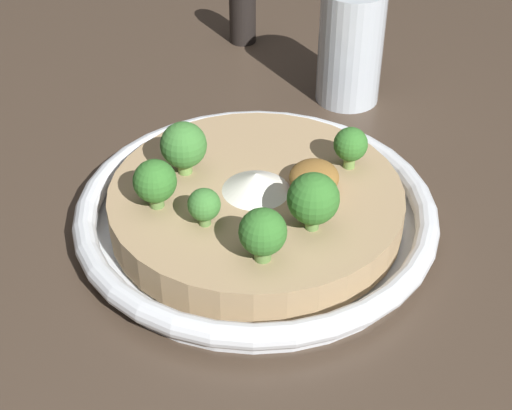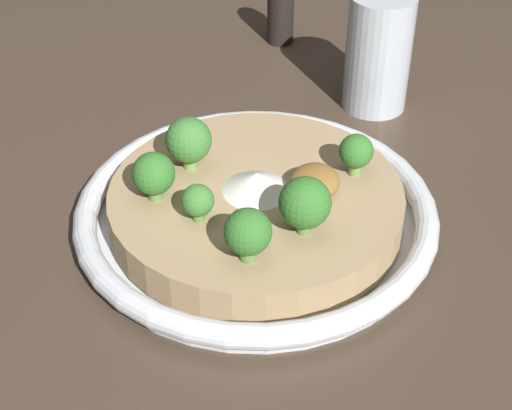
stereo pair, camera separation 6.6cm
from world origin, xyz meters
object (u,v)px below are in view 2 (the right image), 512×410
object	(u,v)px
pepper_shaker	(281,7)
risotto_bowl	(256,210)
broccoli_back	(189,141)
broccoli_front	(305,203)
broccoli_back_left	(154,174)
drinking_glass	(378,53)
broccoli_front_left	(248,233)
broccoli_left	(198,201)
broccoli_front_right	(356,152)

from	to	relation	value
pepper_shaker	risotto_bowl	bearing A→B (deg)	-165.36
broccoli_back	pepper_shaker	xyz separation A→B (m)	(0.33, 0.03, -0.02)
broccoli_front	broccoli_back	size ratio (longest dim) A/B	1.03
broccoli_front	broccoli_back	xyz separation A→B (m)	(0.05, 0.12, -0.00)
risotto_bowl	broccoli_back	distance (m)	0.08
risotto_bowl	broccoli_back_left	xyz separation A→B (m)	(-0.04, 0.07, 0.05)
risotto_bowl	drinking_glass	xyz separation A→B (m)	(0.24, -0.05, 0.04)
broccoli_back	broccoli_front	bearing A→B (deg)	-113.65
risotto_bowl	pepper_shaker	world-z (taller)	pepper_shaker
broccoli_front_left	broccoli_left	size ratio (longest dim) A/B	1.36
broccoli_front_left	broccoli_front_right	world-z (taller)	broccoli_front_left
broccoli_front	pepper_shaker	world-z (taller)	same
broccoli_back_left	broccoli_back	bearing A→B (deg)	-10.42
broccoli_front_left	pepper_shaker	distance (m)	0.44
broccoli_front	drinking_glass	world-z (taller)	drinking_glass
broccoli_front_left	drinking_glass	bearing A→B (deg)	-4.90
broccoli_left	pepper_shaker	world-z (taller)	pepper_shaker
broccoli_left	pepper_shaker	xyz separation A→B (m)	(0.40, 0.06, -0.01)
risotto_bowl	broccoli_front_right	bearing A→B (deg)	-55.00
pepper_shaker	broccoli_front	bearing A→B (deg)	-159.60
risotto_bowl	broccoli_back	world-z (taller)	broccoli_back
broccoli_front	broccoli_left	distance (m)	0.08
broccoli_front_left	broccoli_front_right	distance (m)	0.14
risotto_bowl	broccoli_left	xyz separation A→B (m)	(-0.05, 0.03, 0.04)
broccoli_left	broccoli_front	bearing A→B (deg)	-81.14
broccoli_front	broccoli_left	size ratio (longest dim) A/B	1.52
broccoli_back	pepper_shaker	size ratio (longest dim) A/B	0.53
broccoli_back_left	drinking_glass	world-z (taller)	drinking_glass
broccoli_front_left	broccoli_back	bearing A→B (deg)	42.59
broccoli_back_left	risotto_bowl	bearing A→B (deg)	-63.25
broccoli_back	broccoli_left	xyz separation A→B (m)	(-0.06, -0.03, -0.01)
broccoli_left	pepper_shaker	distance (m)	0.40
broccoli_back_left	pepper_shaker	bearing A→B (deg)	2.50
broccoli_left	drinking_glass	xyz separation A→B (m)	(0.29, -0.08, 0.00)
risotto_bowl	broccoli_left	bearing A→B (deg)	149.88
broccoli_front_left	drinking_glass	size ratio (longest dim) A/B	0.36
risotto_bowl	broccoli_back	xyz separation A→B (m)	(0.01, 0.06, 0.05)
broccoli_front	broccoli_back_left	bearing A→B (deg)	89.34
drinking_glass	broccoli_front_right	bearing A→B (deg)	-173.40
broccoli_front	broccoli_front_left	bearing A→B (deg)	145.21
risotto_bowl	broccoli_front_left	bearing A→B (deg)	-164.63
broccoli_front	broccoli_back	bearing A→B (deg)	66.35
broccoli_front_right	broccoli_back_left	size ratio (longest dim) A/B	0.90
broccoli_front_left	drinking_glass	distance (m)	0.32
broccoli_left	drinking_glass	bearing A→B (deg)	-15.51
broccoli_left	broccoli_front_right	bearing A→B (deg)	-44.92
broccoli_front_right	pepper_shaker	bearing A→B (deg)	28.60
risotto_bowl	pepper_shaker	size ratio (longest dim) A/B	3.46
broccoli_front_left	broccoli_back_left	size ratio (longest dim) A/B	1.04
broccoli_front	broccoli_left	bearing A→B (deg)	98.86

